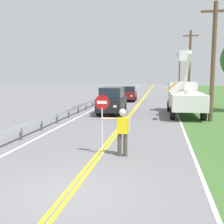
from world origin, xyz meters
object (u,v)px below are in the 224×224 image
(utility_pole_mid, at_px, (190,64))
(utility_pole_far, at_px, (180,70))
(oncoming_suv_nearest, at_px, (112,100))
(utility_bucket_truck, at_px, (184,97))
(utility_pole_near, at_px, (213,60))
(stop_sign_paddle, at_px, (102,111))
(flagger_worker, at_px, (122,129))
(oncoming_sedan_second, at_px, (128,94))

(utility_pole_mid, xyz_separation_m, utility_pole_far, (0.15, 21.92, -0.36))
(oncoming_suv_nearest, bearing_deg, utility_bucket_truck, 4.75)
(utility_pole_near, distance_m, utility_pole_mid, 15.52)
(utility_bucket_truck, height_order, utility_pole_near, utility_pole_near)
(stop_sign_paddle, bearing_deg, utility_pole_near, 58.65)
(stop_sign_paddle, xyz_separation_m, utility_pole_near, (5.45, 8.94, 2.31))
(utility_pole_near, bearing_deg, utility_bucket_truck, 118.23)
(utility_pole_near, height_order, utility_pole_mid, utility_pole_mid)
(flagger_worker, height_order, utility_pole_mid, utility_pole_mid)
(flagger_worker, xyz_separation_m, oncoming_suv_nearest, (-2.41, 11.25, 0.01))
(stop_sign_paddle, height_order, utility_pole_mid, utility_pole_mid)
(flagger_worker, distance_m, oncoming_sedan_second, 22.16)
(oncoming_sedan_second, bearing_deg, utility_pole_far, 73.33)
(utility_pole_mid, bearing_deg, stop_sign_paddle, -102.52)
(stop_sign_paddle, bearing_deg, utility_pole_mid, 77.48)
(utility_bucket_truck, xyz_separation_m, oncoming_sedan_second, (-5.64, 10.31, -0.56))
(utility_bucket_truck, relative_size, oncoming_suv_nearest, 1.48)
(oncoming_suv_nearest, distance_m, oncoming_sedan_second, 10.78)
(utility_bucket_truck, bearing_deg, utility_pole_near, -61.77)
(stop_sign_paddle, relative_size, utility_pole_near, 0.30)
(oncoming_suv_nearest, bearing_deg, utility_pole_near, -18.29)
(oncoming_suv_nearest, bearing_deg, oncoming_sedan_second, 90.27)
(stop_sign_paddle, relative_size, oncoming_sedan_second, 0.56)
(stop_sign_paddle, bearing_deg, utility_pole_far, 83.13)
(oncoming_suv_nearest, xyz_separation_m, utility_pole_mid, (7.07, 13.17, 3.24))
(oncoming_sedan_second, bearing_deg, utility_pole_mid, 18.56)
(stop_sign_paddle, relative_size, utility_pole_far, 0.31)
(stop_sign_paddle, bearing_deg, oncoming_sedan_second, 94.39)
(utility_bucket_truck, relative_size, utility_pole_near, 0.89)
(stop_sign_paddle, bearing_deg, flagger_worker, 2.96)
(flagger_worker, distance_m, utility_pole_mid, 25.07)
(oncoming_suv_nearest, distance_m, utility_pole_mid, 15.30)
(oncoming_suv_nearest, height_order, oncoming_sedan_second, oncoming_suv_nearest)
(stop_sign_paddle, xyz_separation_m, utility_bucket_truck, (3.94, 11.75, -0.31))
(flagger_worker, bearing_deg, utility_pole_near, 62.27)
(flagger_worker, bearing_deg, oncoming_suv_nearest, 102.10)
(stop_sign_paddle, relative_size, oncoming_suv_nearest, 0.50)
(oncoming_sedan_second, bearing_deg, utility_bucket_truck, -61.34)
(flagger_worker, relative_size, oncoming_suv_nearest, 0.39)
(utility_pole_far, bearing_deg, oncoming_sedan_second, -106.67)
(oncoming_suv_nearest, bearing_deg, flagger_worker, -77.90)
(utility_bucket_truck, xyz_separation_m, utility_pole_near, (1.51, -2.81, 2.62))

